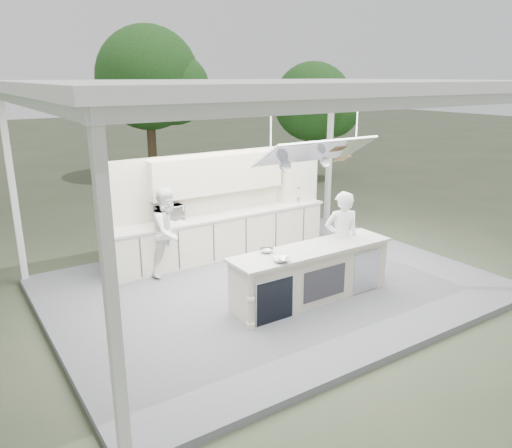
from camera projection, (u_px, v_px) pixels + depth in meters
ground at (272, 289)px, 9.56m from camera, size 90.00×90.00×0.00m
stage_deck at (272, 287)px, 9.54m from camera, size 8.00×6.00×0.12m
tent at (275, 89)px, 8.49m from camera, size 8.20×6.20×3.86m
demo_island at (311, 274)px, 8.76m from camera, size 3.10×0.79×0.95m
back_counter at (223, 235)px, 10.91m from camera, size 5.08×0.72×0.95m
back_wall_unit at (234, 187)px, 11.04m from camera, size 5.05×0.48×2.25m
tree_cluster at (98, 96)px, 16.36m from camera, size 19.55×9.40×5.85m
head_chef at (341, 239)px, 9.27m from camera, size 0.77×0.64×1.81m
sous_chef at (169, 232)px, 9.77m from camera, size 1.05×0.95×1.76m
toaster_oven at (168, 213)px, 10.26m from camera, size 0.60×0.43×0.32m
bowl_large at (281, 260)px, 7.98m from camera, size 0.35×0.35×0.07m
bowl_small at (266, 250)px, 8.41m from camera, size 0.23×0.23×0.07m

